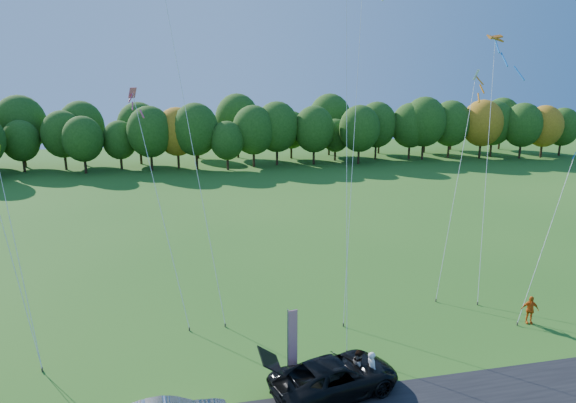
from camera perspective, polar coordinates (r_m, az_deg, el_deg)
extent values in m
plane|color=#245B18|center=(25.19, 3.09, -19.07)|extent=(160.00, 160.00, 0.00)
imported|color=black|center=(23.91, 5.27, -18.81)|extent=(6.30, 4.03, 1.62)
imported|color=white|center=(24.38, 9.28, -18.00)|extent=(0.54, 0.72, 1.78)
imported|color=gray|center=(24.54, 7.91, -17.80)|extent=(0.94, 1.03, 1.72)
imported|color=#D65C14|center=(32.47, 25.28, -10.82)|extent=(1.04, 0.69, 1.63)
cylinder|color=#999999|center=(23.81, -0.03, -15.93)|extent=(0.06, 0.06, 3.73)
cube|color=red|center=(23.70, 0.51, -15.04)|extent=(0.46, 0.11, 2.79)
cube|color=navy|center=(23.24, 0.50, -12.78)|extent=(0.46, 0.10, 0.73)
cylinder|color=#4C3F33|center=(29.61, -6.99, -13.48)|extent=(0.08, 0.08, 0.20)
cylinder|color=#4C3F33|center=(29.61, 6.17, -13.45)|extent=(0.08, 0.08, 0.20)
cylinder|color=#4C3F33|center=(27.12, 6.55, -16.26)|extent=(0.08, 0.08, 0.20)
cylinder|color=#4C3F33|center=(33.90, 20.31, -10.57)|extent=(0.08, 0.08, 0.20)
cube|color=#C76316|center=(40.27, 22.04, 16.45)|extent=(2.78, 0.98, 1.09)
cylinder|color=#4C3F33|center=(28.12, -25.65, -16.51)|extent=(0.08, 0.08, 0.20)
cylinder|color=#4C3F33|center=(28.19, -25.66, -16.43)|extent=(0.08, 0.08, 0.20)
cylinder|color=#4C3F33|center=(33.55, 16.11, -10.49)|extent=(0.08, 0.08, 0.20)
cube|color=white|center=(36.90, 20.18, 13.08)|extent=(1.16, 1.16, 1.37)
cylinder|color=#4C3F33|center=(29.50, -10.90, -13.76)|extent=(0.08, 0.08, 0.20)
cube|color=#FC5468|center=(34.51, -16.90, 11.48)|extent=(1.14, 1.14, 1.34)
cylinder|color=#4C3F33|center=(32.23, 24.12, -12.29)|extent=(0.08, 0.08, 0.20)
cube|color=blue|center=(34.79, 29.27, 4.60)|extent=(0.88, 0.88, 1.03)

